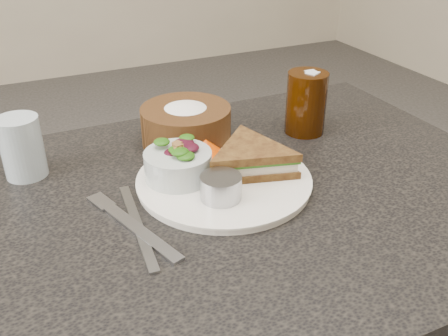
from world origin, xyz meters
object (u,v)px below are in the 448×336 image
(dinner_plate, at_px, (224,181))
(water_glass, at_px, (22,147))
(dressing_ramekin, at_px, (221,187))
(bread_basket, at_px, (186,119))
(cola_glass, at_px, (306,100))
(salad_bowl, at_px, (178,160))
(sandwich, at_px, (251,159))

(dinner_plate, distance_m, water_glass, 0.34)
(dressing_ramekin, relative_size, bread_basket, 0.38)
(bread_basket, xyz_separation_m, cola_glass, (0.23, -0.05, 0.02))
(salad_bowl, relative_size, bread_basket, 0.65)
(dinner_plate, xyz_separation_m, sandwich, (0.05, 0.00, 0.03))
(dressing_ramekin, xyz_separation_m, cola_glass, (0.26, 0.17, 0.04))
(sandwich, xyz_separation_m, water_glass, (-0.34, 0.17, 0.02))
(sandwich, bearing_deg, water_glass, 169.04)
(salad_bowl, bearing_deg, cola_glass, 16.15)
(sandwich, relative_size, water_glass, 1.65)
(sandwich, bearing_deg, dressing_ramekin, -129.64)
(salad_bowl, bearing_deg, bread_basket, 64.13)
(salad_bowl, distance_m, water_glass, 0.26)
(salad_bowl, bearing_deg, sandwich, -14.09)
(cola_glass, bearing_deg, bread_basket, 166.60)
(salad_bowl, distance_m, bread_basket, 0.16)
(dinner_plate, relative_size, bread_basket, 1.67)
(dinner_plate, height_order, sandwich, sandwich)
(salad_bowl, distance_m, cola_glass, 0.31)
(salad_bowl, xyz_separation_m, water_glass, (-0.22, 0.14, 0.01))
(water_glass, bearing_deg, dressing_ramekin, -40.75)
(sandwich, distance_m, dressing_ramekin, 0.10)
(dinner_plate, relative_size, water_glass, 2.71)
(dinner_plate, height_order, salad_bowl, salad_bowl)
(sandwich, xyz_separation_m, salad_bowl, (-0.12, 0.03, 0.01))
(dinner_plate, distance_m, sandwich, 0.06)
(cola_glass, bearing_deg, dinner_plate, -153.00)
(dressing_ramekin, distance_m, water_glass, 0.34)
(salad_bowl, xyz_separation_m, bread_basket, (0.07, 0.14, 0.00))
(dinner_plate, bearing_deg, bread_basket, 89.58)
(dressing_ramekin, bearing_deg, bread_basket, 82.01)
(dinner_plate, bearing_deg, water_glass, 149.74)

